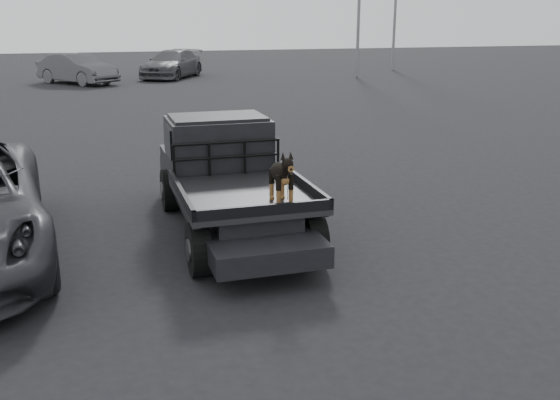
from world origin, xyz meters
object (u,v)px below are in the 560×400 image
object	(u,v)px
dog	(281,177)
distant_car_b	(172,64)
flatbed_ute	(231,204)
distant_car_a	(77,69)

from	to	relation	value
dog	distant_car_b	size ratio (longest dim) A/B	0.13
flatbed_ute	dog	world-z (taller)	dog
distant_car_b	distant_car_a	bearing A→B (deg)	-128.39
flatbed_ute	distant_car_a	bearing A→B (deg)	95.89
flatbed_ute	dog	bearing A→B (deg)	-76.30
flatbed_ute	distant_car_b	bearing A→B (deg)	84.61
dog	distant_car_a	distance (m)	27.51
flatbed_ute	distant_car_b	size ratio (longest dim) A/B	0.98
flatbed_ute	dog	size ratio (longest dim) A/B	7.30
dog	distant_car_b	distance (m)	29.53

